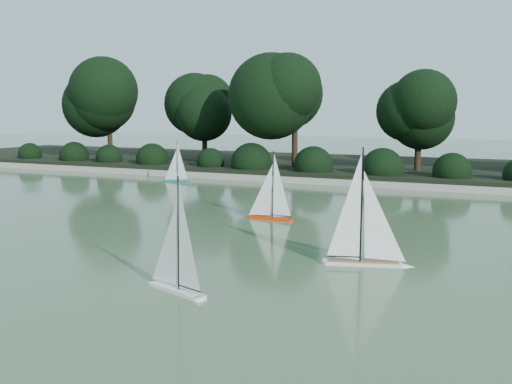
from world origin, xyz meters
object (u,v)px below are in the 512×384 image
sailboat_orange (267,208)px  sailboat_teal (175,175)px  sailboat_white_a (172,272)px  sailboat_white_b (371,246)px

sailboat_orange → sailboat_teal: bearing=138.3°
sailboat_white_a → sailboat_white_b: bearing=47.5°
sailboat_white_b → sailboat_white_a: bearing=-132.5°
sailboat_teal → sailboat_orange: bearing=-41.7°
sailboat_white_a → sailboat_orange: bearing=99.2°
sailboat_orange → sailboat_teal: (-5.02, 4.47, -0.02)m
sailboat_white_a → sailboat_teal: sailboat_white_a is taller
sailboat_orange → sailboat_white_a: bearing=-80.8°
sailboat_white_b → sailboat_teal: 10.51m
sailboat_orange → sailboat_teal: size_ratio=1.11×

